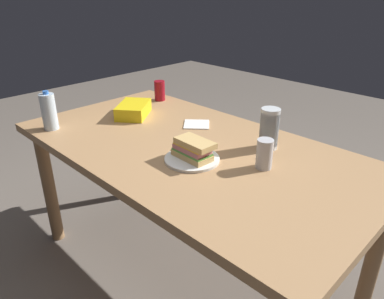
# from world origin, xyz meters

# --- Properties ---
(ground_plane) EXTENTS (8.00, 8.00, 0.00)m
(ground_plane) POSITION_xyz_m (0.00, 0.00, 0.00)
(ground_plane) COLOR #70665B
(dining_table) EXTENTS (1.69, 0.91, 0.74)m
(dining_table) POSITION_xyz_m (0.00, 0.00, 0.66)
(dining_table) COLOR tan
(dining_table) RESTS_ON ground_plane
(paper_plate) EXTENTS (0.23, 0.23, 0.01)m
(paper_plate) POSITION_xyz_m (0.12, -0.10, 0.75)
(paper_plate) COLOR white
(paper_plate) RESTS_ON dining_table
(sandwich) EXTENTS (0.19, 0.10, 0.08)m
(sandwich) POSITION_xyz_m (0.12, -0.10, 0.80)
(sandwich) COLOR #DBB26B
(sandwich) RESTS_ON paper_plate
(soda_can_red) EXTENTS (0.07, 0.07, 0.12)m
(soda_can_red) POSITION_xyz_m (-0.62, 0.35, 0.81)
(soda_can_red) COLOR maroon
(soda_can_red) RESTS_ON dining_table
(chip_bag) EXTENTS (0.26, 0.27, 0.07)m
(chip_bag) POSITION_xyz_m (-0.50, 0.06, 0.78)
(chip_bag) COLOR yellow
(chip_bag) RESTS_ON dining_table
(water_bottle_tall) EXTENTS (0.07, 0.07, 0.20)m
(water_bottle_tall) POSITION_xyz_m (-0.64, -0.35, 0.84)
(water_bottle_tall) COLOR silver
(water_bottle_tall) RESTS_ON dining_table
(plastic_cup_stack) EXTENTS (0.08, 0.08, 0.18)m
(plastic_cup_stack) POSITION_xyz_m (0.27, 0.23, 0.84)
(plastic_cup_stack) COLOR silver
(plastic_cup_stack) RESTS_ON dining_table
(soda_can_silver) EXTENTS (0.07, 0.07, 0.12)m
(soda_can_silver) POSITION_xyz_m (0.36, 0.06, 0.81)
(soda_can_silver) COLOR silver
(soda_can_silver) RESTS_ON dining_table
(paper_napkin) EXTENTS (0.18, 0.18, 0.01)m
(paper_napkin) POSITION_xyz_m (-0.16, 0.21, 0.75)
(paper_napkin) COLOR white
(paper_napkin) RESTS_ON dining_table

